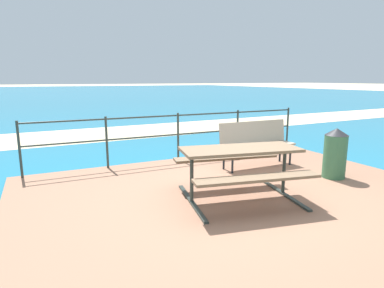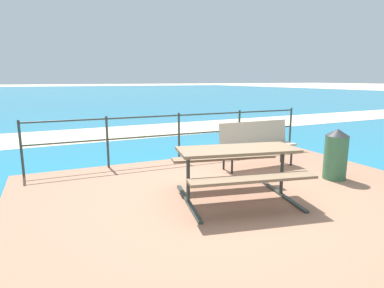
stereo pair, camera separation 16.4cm
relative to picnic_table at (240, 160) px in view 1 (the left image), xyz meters
name	(u,v)px [view 1 (the left image)]	position (x,y,z in m)	size (l,w,h in m)	color
ground_plane	(245,201)	(0.11, 0.00, -0.63)	(240.00, 240.00, 0.00)	beige
patio_paving	(245,199)	(0.11, 0.00, -0.60)	(6.40, 5.20, 0.06)	#996B51
sea_water	(59,94)	(0.11, 40.00, -0.62)	(90.00, 90.00, 0.01)	teal
beach_strip	(126,132)	(0.11, 6.90, -0.62)	(54.00, 2.84, 0.01)	beige
picnic_table	(240,160)	(0.00, 0.00, 0.00)	(1.87, 1.67, 0.74)	#7A6047
park_bench	(256,140)	(1.28, 1.36, -0.05)	(1.53, 0.43, 0.88)	tan
railing_fence	(178,130)	(0.11, 2.47, 0.07)	(5.94, 0.04, 1.00)	#2D3833
trash_bin	(335,153)	(2.05, 0.15, -0.13)	(0.39, 0.39, 0.87)	#386B47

